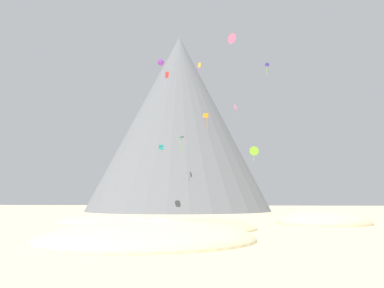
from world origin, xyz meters
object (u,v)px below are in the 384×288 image
object	(u,v)px
kite_orange_mid	(206,117)
kite_rainbow_high	(232,39)
bush_ridge_crest	(167,237)
kite_green_mid	(180,139)
kite_pink_high	(235,108)
bush_low_patch	(146,222)
kite_red_mid	(167,75)
bush_scatter_east	(104,229)
kite_lime_mid	(254,151)
bush_near_left	(216,223)
kite_teal_mid	(161,147)
kite_indigo_high	(267,65)
rock_massif	(182,125)
kite_gold_high	(199,66)
bush_far_right	(201,228)
bush_far_left	(171,224)
kite_violet_high	(161,62)

from	to	relation	value
kite_orange_mid	kite_rainbow_high	bearing A→B (deg)	148.97
bush_ridge_crest	kite_green_mid	size ratio (longest dim) A/B	0.29
bush_ridge_crest	kite_pink_high	size ratio (longest dim) A/B	0.50
bush_low_patch	kite_red_mid	distance (m)	27.18
bush_ridge_crest	kite_orange_mid	xyz separation A→B (m)	(1.18, 25.02, 16.49)
bush_scatter_east	kite_lime_mid	world-z (taller)	kite_lime_mid
bush_near_left	kite_green_mid	size ratio (longest dim) A/B	0.40
bush_near_left	kite_lime_mid	xyz separation A→B (m)	(6.66, 37.02, 14.76)
bush_ridge_crest	kite_teal_mid	bearing A→B (deg)	103.08
bush_near_left	kite_rainbow_high	distance (m)	44.88
bush_scatter_east	kite_indigo_high	size ratio (longest dim) A/B	0.80
bush_low_patch	kite_lime_mid	xyz separation A→B (m)	(16.19, 38.71, 14.53)
bush_near_left	rock_massif	size ratio (longest dim) A/B	0.03
kite_lime_mid	kite_rainbow_high	bearing A→B (deg)	83.63
kite_orange_mid	kite_gold_high	size ratio (longest dim) A/B	0.94
rock_massif	kite_red_mid	bearing A→B (deg)	-83.53
kite_indigo_high	kite_teal_mid	bearing A→B (deg)	-22.99
bush_near_left	rock_massif	bearing A→B (deg)	103.16
bush_far_right	bush_near_left	world-z (taller)	bush_far_right
bush_ridge_crest	bush_far_left	distance (m)	14.72
rock_massif	kite_violet_high	size ratio (longest dim) A/B	34.28
kite_violet_high	bush_far_right	bearing A→B (deg)	-87.38
kite_green_mid	kite_red_mid	size ratio (longest dim) A/B	4.10
kite_teal_mid	rock_massif	bearing A→B (deg)	-6.98
kite_rainbow_high	kite_red_mid	bearing A→B (deg)	92.94
bush_near_left	kite_teal_mid	size ratio (longest dim) A/B	1.69
bush_scatter_east	kite_lime_mid	bearing A→B (deg)	70.69
bush_scatter_east	bush_far_left	bearing A→B (deg)	58.92
bush_ridge_crest	kite_gold_high	size ratio (longest dim) A/B	0.51
bush_far_right	kite_pink_high	bearing A→B (deg)	86.03
kite_pink_high	kite_orange_mid	xyz separation A→B (m)	(-4.30, -31.44, -9.22)
bush_low_patch	kite_gold_high	distance (m)	42.84
bush_scatter_east	bush_low_patch	world-z (taller)	bush_low_patch
kite_red_mid	kite_gold_high	xyz separation A→B (m)	(3.85, 16.73, 7.46)
kite_orange_mid	kite_green_mid	bearing A→B (deg)	177.89
kite_teal_mid	kite_pink_high	xyz separation A→B (m)	(17.57, 4.47, 10.14)
kite_green_mid	rock_massif	bearing A→B (deg)	176.97
kite_pink_high	kite_teal_mid	bearing A→B (deg)	3.65
bush_low_patch	kite_rainbow_high	distance (m)	47.05
kite_lime_mid	kite_rainbow_high	world-z (taller)	kite_rainbow_high
kite_green_mid	kite_lime_mid	distance (m)	18.80
rock_massif	bush_far_left	bearing A→B (deg)	-81.93
kite_indigo_high	kite_gold_high	size ratio (longest dim) A/B	1.07
kite_red_mid	bush_near_left	bearing A→B (deg)	174.92
bush_near_left	kite_indigo_high	bearing A→B (deg)	75.07
kite_green_mid	kite_indigo_high	bearing A→B (deg)	77.80
bush_ridge_crest	kite_lime_mid	distance (m)	58.65
bush_far_right	kite_lime_mid	bearing A→B (deg)	80.89
rock_massif	kite_indigo_high	xyz separation A→B (m)	(25.98, -27.79, 9.02)
bush_near_left	kite_lime_mid	size ratio (longest dim) A/B	0.53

